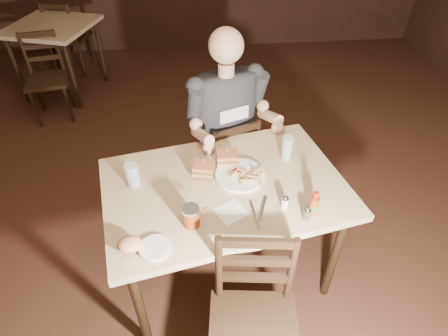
{
  "coord_description": "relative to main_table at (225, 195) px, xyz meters",
  "views": [
    {
      "loc": [
        -0.22,
        -1.74,
        2.14
      ],
      "look_at": [
        -0.07,
        -0.23,
        0.85
      ],
      "focal_mm": 30.0,
      "sensor_mm": 36.0,
      "label": 1
    }
  ],
  "objects": [
    {
      "name": "sandwich_right",
      "position": [
        0.03,
        0.18,
        0.14
      ],
      "size": [
        0.12,
        0.1,
        0.1
      ],
      "primitive_type": null,
      "rotation": [
        0.0,
        0.0,
        -0.03
      ],
      "color": "#C87C49",
      "rests_on": "dinner_plate"
    },
    {
      "name": "fries_pile",
      "position": [
        0.11,
        0.02,
        0.11
      ],
      "size": [
        0.26,
        0.21,
        0.04
      ],
      "primitive_type": null,
      "rotation": [
        0.0,
        0.0,
        0.2
      ],
      "color": "#E0AB6C",
      "rests_on": "dinner_plate"
    },
    {
      "name": "chair_near",
      "position": [
        0.07,
        -0.66,
        -0.25
      ],
      "size": [
        0.47,
        0.5,
        0.89
      ],
      "primitive_type": null,
      "rotation": [
        0.0,
        0.0,
        -0.13
      ],
      "color": "black",
      "rests_on": "ground"
    },
    {
      "name": "glass_left",
      "position": [
        -0.48,
        0.06,
        0.14
      ],
      "size": [
        0.09,
        0.09,
        0.14
      ],
      "primitive_type": "cylinder",
      "rotation": [
        0.0,
        0.0,
        0.2
      ],
      "color": "silver",
      "rests_on": "main_table"
    },
    {
      "name": "bg_table",
      "position": [
        -1.56,
        2.62,
        -0.01
      ],
      "size": [
        1.01,
        1.01,
        0.77
      ],
      "rotation": [
        0.0,
        0.0,
        -0.31
      ],
      "color": "tan",
      "rests_on": "ground"
    },
    {
      "name": "ketchup_dollop",
      "position": [
        0.08,
        0.09,
        0.1
      ],
      "size": [
        0.05,
        0.05,
        0.01
      ],
      "primitive_type": "ellipsoid",
      "rotation": [
        0.0,
        0.0,
        0.2
      ],
      "color": "maroon",
      "rests_on": "dinner_plate"
    },
    {
      "name": "dinner_plate",
      "position": [
        0.09,
        0.06,
        0.08
      ],
      "size": [
        0.31,
        0.31,
        0.02
      ],
      "primitive_type": "cylinder",
      "rotation": [
        0.0,
        0.0,
        0.2
      ],
      "color": "white",
      "rests_on": "main_table"
    },
    {
      "name": "bg_chair_near",
      "position": [
        -1.56,
        2.07,
        -0.28
      ],
      "size": [
        0.45,
        0.48,
        0.84
      ],
      "primitive_type": null,
      "rotation": [
        0.0,
        0.0,
        0.16
      ],
      "color": "black",
      "rests_on": "ground"
    },
    {
      "name": "diner",
      "position": [
        0.08,
        0.58,
        0.21
      ],
      "size": [
        0.68,
        0.61,
        0.97
      ],
      "primitive_type": null,
      "rotation": [
        0.0,
        0.0,
        0.36
      ],
      "color": "#303236",
      "rests_on": "chair_far"
    },
    {
      "name": "bg_chair_far",
      "position": [
        -1.56,
        3.17,
        -0.26
      ],
      "size": [
        0.48,
        0.51,
        0.86
      ],
      "primitive_type": null,
      "rotation": [
        0.0,
        0.0,
        2.92
      ],
      "color": "black",
      "rests_on": "ground"
    },
    {
      "name": "pepper_shaker",
      "position": [
        0.37,
        -0.28,
        0.11
      ],
      "size": [
        0.04,
        0.04,
        0.07
      ],
      "primitive_type": null,
      "rotation": [
        0.0,
        0.0,
        0.2
      ],
      "color": "#38332D",
      "rests_on": "main_table"
    },
    {
      "name": "main_table",
      "position": [
        0.0,
        0.0,
        0.0
      ],
      "size": [
        1.42,
        1.09,
        0.77
      ],
      "rotation": [
        0.0,
        0.0,
        0.2
      ],
      "color": "tan",
      "rests_on": "ground"
    },
    {
      "name": "bread_roll",
      "position": [
        -0.46,
        -0.38,
        0.12
      ],
      "size": [
        0.13,
        0.11,
        0.07
      ],
      "primitive_type": "ellipsoid",
      "rotation": [
        0.0,
        0.0,
        0.2
      ],
      "color": "tan",
      "rests_on": "side_plate"
    },
    {
      "name": "chair_far",
      "position": [
        0.07,
        0.63,
        -0.28
      ],
      "size": [
        0.5,
        0.52,
        0.82
      ],
      "primitive_type": null,
      "rotation": [
        0.0,
        0.0,
        3.5
      ],
      "color": "black",
      "rests_on": "ground"
    },
    {
      "name": "hot_sauce",
      "position": [
        0.41,
        -0.24,
        0.14
      ],
      "size": [
        0.05,
        0.05,
        0.14
      ],
      "primitive_type": null,
      "rotation": [
        0.0,
        0.0,
        0.2
      ],
      "color": "maroon",
      "rests_on": "main_table"
    },
    {
      "name": "salt_shaker",
      "position": [
        0.28,
        -0.19,
        0.11
      ],
      "size": [
        0.04,
        0.04,
        0.07
      ],
      "primitive_type": null,
      "rotation": [
        0.0,
        0.0,
        0.2
      ],
      "color": "white",
      "rests_on": "main_table"
    },
    {
      "name": "napkin",
      "position": [
        0.01,
        -0.2,
        0.08
      ],
      "size": [
        0.18,
        0.18,
        0.0
      ],
      "primitive_type": "cube",
      "rotation": [
        0.0,
        0.0,
        0.47
      ],
      "color": "white",
      "rests_on": "main_table"
    },
    {
      "name": "syrup_dispenser",
      "position": [
        -0.19,
        -0.26,
        0.13
      ],
      "size": [
        0.1,
        0.1,
        0.11
      ],
      "primitive_type": null,
      "rotation": [
        0.0,
        0.0,
        0.2
      ],
      "color": "maroon",
      "rests_on": "main_table"
    },
    {
      "name": "side_plate",
      "position": [
        -0.36,
        -0.39,
        0.08
      ],
      "size": [
        0.17,
        0.17,
        0.01
      ],
      "primitive_type": "cylinder",
      "rotation": [
        0.0,
        0.0,
        0.2
      ],
      "color": "white",
      "rests_on": "main_table"
    },
    {
      "name": "glass_right",
      "position": [
        0.38,
        0.2,
        0.15
      ],
      "size": [
        0.08,
        0.08,
        0.15
      ],
      "primitive_type": "cylinder",
      "rotation": [
        0.0,
        0.0,
        0.2
      ],
      "color": "silver",
      "rests_on": "main_table"
    },
    {
      "name": "sandwich_left",
      "position": [
        -0.11,
        0.1,
        0.14
      ],
      "size": [
        0.13,
        0.12,
        0.1
      ],
      "primitive_type": null,
      "rotation": [
        0.0,
        0.0,
        -0.24
      ],
      "color": "#C87C49",
      "rests_on": "dinner_plate"
    },
    {
      "name": "knife",
      "position": [
        0.12,
        -0.23,
        0.08
      ],
      "size": [
        0.02,
        0.2,
        0.0
      ],
      "primitive_type": "cube",
      "rotation": [
        0.0,
        0.0,
        0.06
      ],
      "color": "silver",
      "rests_on": "napkin"
    },
    {
      "name": "room_shell",
      "position": [
        0.07,
        0.28,
        0.71
      ],
      "size": [
        7.0,
        7.0,
        7.0
      ],
      "color": "black",
      "rests_on": "ground"
    },
    {
      "name": "fork",
      "position": [
        0.17,
        -0.19,
        0.08
      ],
      "size": [
        0.07,
        0.17,
        0.01
      ],
      "primitive_type": "cube",
      "rotation": [
        0.0,
        0.0,
        -0.36
      ],
      "color": "silver",
      "rests_on": "napkin"
    }
  ]
}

